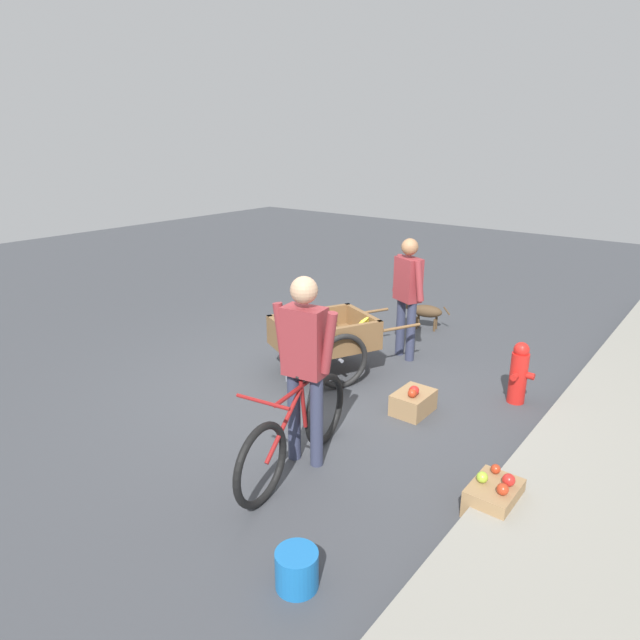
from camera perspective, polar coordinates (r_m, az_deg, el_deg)
ground_plane at (r=6.13m, az=-0.28°, el=-7.15°), size 24.00×24.00×0.00m
fruit_cart at (r=6.33m, az=0.45°, el=-1.97°), size 1.82×1.38×0.71m
vendor_person at (r=6.77m, az=9.13°, el=3.24°), size 0.32×0.54×1.52m
bicycle at (r=4.59m, az=-2.53°, el=-11.63°), size 1.65×0.46×0.85m
cyclist_person at (r=4.42m, az=-1.61°, el=-3.69°), size 0.25×0.59×1.64m
dog at (r=8.05m, az=10.83°, el=0.95°), size 0.28×0.66×0.40m
fire_hydrant at (r=6.06m, az=20.02°, el=-5.20°), size 0.25×0.25×0.67m
plastic_bucket at (r=3.70m, az=-2.43°, el=-24.54°), size 0.27×0.27×0.25m
apple_crate at (r=4.45m, az=17.66°, el=-17.13°), size 0.44×0.32×0.31m
mixed_fruit_crate at (r=5.65m, az=9.69°, el=-8.37°), size 0.44×0.32×0.32m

